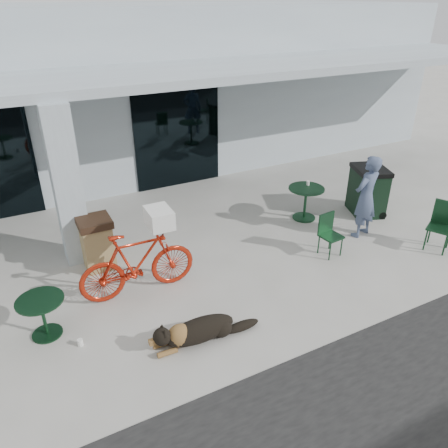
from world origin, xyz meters
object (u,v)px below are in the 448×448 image
cafe_table_far (305,203)px  wheeled_bin (368,191)px  bicycle (138,263)px  cafe_table_near (44,317)px  cafe_chair_far_a (331,236)px  person (366,197)px  trash_receptacle (97,243)px  dog (200,329)px  cafe_chair_far_b (440,227)px

cafe_table_far → wheeled_bin: 1.58m
bicycle → cafe_table_near: size_ratio=2.86×
cafe_table_near → cafe_chair_far_a: (5.49, -0.17, 0.10)m
bicycle → person: size_ratio=1.12×
cafe_chair_far_a → trash_receptacle: size_ratio=0.84×
cafe_chair_far_a → trash_receptacle: bearing=152.5°
cafe_table_far → cafe_chair_far_a: size_ratio=0.95×
dog → cafe_chair_far_a: (3.41, 1.06, 0.22)m
cafe_chair_far_b → cafe_chair_far_a: bearing=-139.0°
cafe_table_far → cafe_chair_far_a: (-0.54, -1.57, 0.05)m
dog → cafe_table_far: (3.94, 2.63, 0.17)m
person → wheeled_bin: size_ratio=1.59×
trash_receptacle → cafe_chair_far_b: bearing=-22.1°
bicycle → trash_receptacle: (-0.44, 1.18, -0.10)m
trash_receptacle → wheeled_bin: 6.35m
trash_receptacle → cafe_table_far: bearing=-2.0°
cafe_table_far → bicycle: bearing=-167.0°
dog → cafe_chair_far_b: cafe_chair_far_b is taller
bicycle → cafe_table_far: (4.38, 1.01, -0.23)m
cafe_table_near → person: size_ratio=0.39×
dog → cafe_chair_far_a: 3.57m
person → cafe_chair_far_a: bearing=2.4°
cafe_chair_far_a → cafe_table_far: bearing=65.8°
cafe_table_far → trash_receptacle: trash_receptacle is taller
cafe_table_near → wheeled_bin: 7.60m
trash_receptacle → dog: bearing=-72.7°
cafe_chair_far_b → wheeled_bin: bearing=155.2°
bicycle → trash_receptacle: size_ratio=1.97×
trash_receptacle → wheeled_bin: wheeled_bin is taller
wheeled_bin → cafe_chair_far_b: bearing=-67.1°
cafe_chair_far_a → wheeled_bin: (2.05, 1.14, 0.14)m
cafe_chair_far_b → person: 1.59m
dog → cafe_table_near: cafe_table_near is taller
cafe_table_near → cafe_chair_far_a: bearing=-1.8°
cafe_chair_far_b → dog: bearing=-114.9°
cafe_table_near → trash_receptacle: (1.21, 1.57, 0.18)m
trash_receptacle → wheeled_bin: bearing=-5.4°
bicycle → cafe_chair_far_b: 6.13m
cafe_chair_far_a → wheeled_bin: wheeled_bin is taller
cafe_chair_far_a → cafe_chair_far_b: (2.12, -0.86, 0.08)m
cafe_table_near → cafe_chair_far_b: 7.68m
dog → cafe_table_far: 4.74m
person → bicycle: bearing=-16.5°
cafe_table_far → cafe_chair_far_a: 1.66m
bicycle → dog: 1.72m
wheeled_bin → bicycle: bearing=-153.6°
cafe_chair_far_a → trash_receptacle: trash_receptacle is taller
bicycle → person: bearing=-91.2°
cafe_chair_far_a → cafe_chair_far_b: 2.29m
trash_receptacle → wheeled_bin: size_ratio=0.90×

